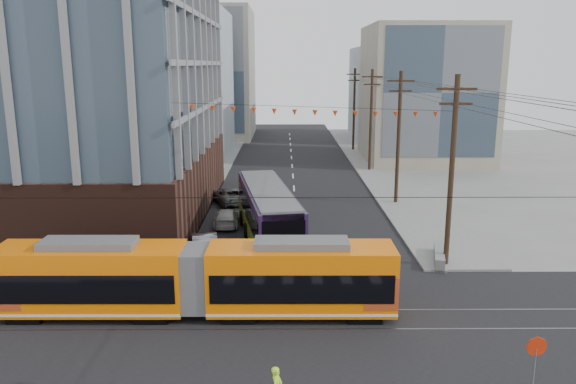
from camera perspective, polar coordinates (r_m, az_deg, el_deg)
name	(u,v)px	position (r m, az deg, el deg)	size (l,w,h in m)	color
ground	(308,365)	(23.06, 2.07, -17.12)	(160.00, 160.00, 0.00)	slate
bg_bldg_nw_near	(156,85)	(73.77, -13.22, 10.58)	(18.00, 16.00, 18.00)	#8C99A5
bg_bldg_ne_near	(425,94)	(70.12, 13.77, 9.63)	(14.00, 14.00, 16.00)	gray
bg_bldg_nw_far	(203,74)	(92.89, -8.68, 11.79)	(16.00, 18.00, 20.00)	gray
bg_bldg_ne_far	(406,94)	(90.08, 11.90, 9.72)	(16.00, 16.00, 14.00)	#8C99A5
utility_pole_far	(354,110)	(76.77, 6.72, 8.28)	(0.30, 0.30, 11.00)	black
streetcar	(196,279)	(26.69, -9.30, -8.74)	(18.38, 2.58, 3.54)	orange
city_bus	(268,213)	(37.28, -2.05, -2.19)	(2.82, 13.01, 3.69)	#2B173E
parked_car_silver	(205,244)	(35.15, -8.45, -5.20)	(1.50, 4.29, 1.41)	gray
parked_car_white	(227,217)	(41.20, -6.24, -2.57)	(1.71, 4.20, 1.22)	silver
parked_car_grey	(228,195)	(47.75, -6.08, -0.33)	(2.25, 4.87, 1.35)	#48494B
stop_sign	(534,373)	(21.84, 23.69, -16.52)	(0.73, 0.73, 2.40)	#B31F06
jersey_barrier	(439,256)	(34.79, 15.11, -6.29)	(0.84, 3.72, 0.74)	slate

